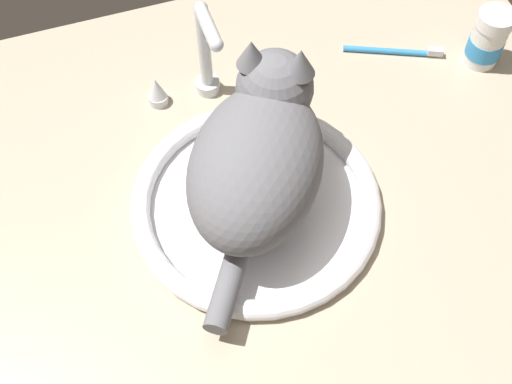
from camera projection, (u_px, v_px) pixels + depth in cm
name	position (u px, v px, depth cm)	size (l,w,h in cm)	color
countertop	(230.00, 187.00, 96.18)	(122.28, 83.80, 3.00)	#B7A88E
sink_basin	(256.00, 202.00, 91.44)	(36.40, 36.40, 2.86)	white
faucet	(207.00, 62.00, 98.42)	(20.05, 10.70, 18.23)	silver
cat	(260.00, 151.00, 84.34)	(29.29, 34.54, 19.30)	slate
pill_bottle	(487.00, 40.00, 104.55)	(6.01, 6.01, 10.17)	white
toothbrush	(395.00, 51.00, 108.86)	(15.97, 8.03, 1.70)	#338CD1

